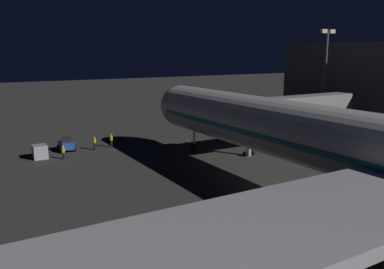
# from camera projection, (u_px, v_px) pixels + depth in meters

# --- Properties ---
(ground_plane) EXTENTS (320.00, 320.00, 0.00)m
(ground_plane) POSITION_uv_depth(u_px,v_px,m) (289.00, 192.00, 36.36)
(ground_plane) COLOR #383533
(jet_bridge) EXTENTS (19.72, 3.40, 7.15)m
(jet_bridge) POSITION_uv_depth(u_px,v_px,m) (285.00, 107.00, 50.90)
(jet_bridge) COLOR #9E9E99
(jet_bridge) RESTS_ON ground_plane
(apron_floodlight_mast) EXTENTS (2.90, 0.50, 16.00)m
(apron_floodlight_mast) POSITION_uv_depth(u_px,v_px,m) (325.00, 72.00, 63.19)
(apron_floodlight_mast) COLOR #59595E
(apron_floodlight_mast) RESTS_ON ground_plane
(pushback_tug) EXTENTS (1.86, 2.67, 1.95)m
(pushback_tug) POSITION_uv_depth(u_px,v_px,m) (66.00, 145.00, 51.40)
(pushback_tug) COLOR #234C9E
(pushback_tug) RESTS_ON ground_plane
(baggage_container_far_row) EXTENTS (1.61, 1.73, 1.64)m
(baggage_container_far_row) POSITION_uv_depth(u_px,v_px,m) (40.00, 152.00, 47.76)
(baggage_container_far_row) COLOR #B7BABF
(baggage_container_far_row) RESTS_ON ground_plane
(ground_crew_near_nose_gear) EXTENTS (0.40, 0.40, 1.64)m
(ground_crew_near_nose_gear) POSITION_uv_depth(u_px,v_px,m) (63.00, 152.00, 47.45)
(ground_crew_near_nose_gear) COLOR black
(ground_crew_near_nose_gear) RESTS_ON ground_plane
(ground_crew_by_belt_loader) EXTENTS (0.40, 0.40, 1.79)m
(ground_crew_by_belt_loader) POSITION_uv_depth(u_px,v_px,m) (94.00, 142.00, 51.92)
(ground_crew_by_belt_loader) COLOR black
(ground_crew_by_belt_loader) RESTS_ON ground_plane
(ground_crew_marshaller_fwd) EXTENTS (0.40, 0.40, 1.86)m
(ground_crew_marshaller_fwd) POSITION_uv_depth(u_px,v_px,m) (111.00, 140.00, 53.42)
(ground_crew_marshaller_fwd) COLOR black
(ground_crew_marshaller_fwd) RESTS_ON ground_plane
(traffic_cone_nose_port) EXTENTS (0.36, 0.36, 0.55)m
(traffic_cone_nose_port) POSITION_uv_depth(u_px,v_px,m) (187.00, 141.00, 56.20)
(traffic_cone_nose_port) COLOR orange
(traffic_cone_nose_port) RESTS_ON ground_plane
(traffic_cone_nose_starboard) EXTENTS (0.36, 0.36, 0.55)m
(traffic_cone_nose_starboard) POSITION_uv_depth(u_px,v_px,m) (159.00, 144.00, 54.00)
(traffic_cone_nose_starboard) COLOR orange
(traffic_cone_nose_starboard) RESTS_ON ground_plane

